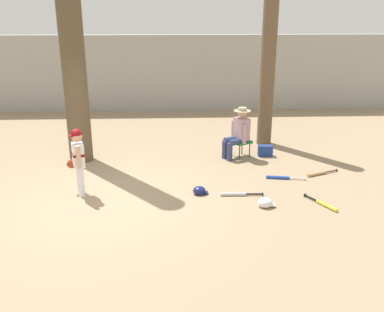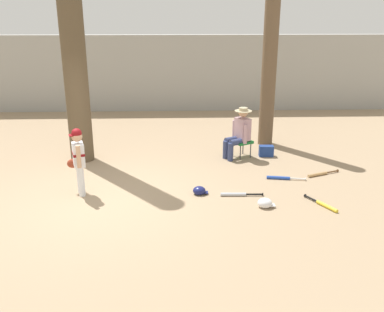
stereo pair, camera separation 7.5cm
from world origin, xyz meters
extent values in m
plane|color=#9E8466|center=(0.00, 0.00, 0.00)|extent=(60.00, 60.00, 0.00)
cube|color=#9E9E99|center=(0.00, 7.42, 1.27)|extent=(18.00, 0.36, 2.55)
cylinder|color=brown|center=(-0.79, 2.27, 3.09)|extent=(0.53, 0.53, 6.19)
cone|color=brown|center=(-0.79, 2.27, 0.00)|extent=(0.71, 0.71, 0.32)
cylinder|color=brown|center=(3.75, 3.38, 2.45)|extent=(0.37, 0.37, 4.91)
cone|color=brown|center=(3.75, 3.38, 0.00)|extent=(0.62, 0.62, 0.22)
cylinder|color=white|center=(-0.37, 0.18, 0.29)|extent=(0.12, 0.12, 0.58)
cylinder|color=white|center=(-0.43, 0.35, 0.29)|extent=(0.12, 0.12, 0.58)
cube|color=white|center=(-0.40, 0.27, 0.80)|extent=(0.28, 0.35, 0.44)
cube|color=maroon|center=(-0.40, 0.27, 0.82)|extent=(0.30, 0.36, 0.05)
sphere|color=tan|center=(-0.40, 0.27, 1.15)|extent=(0.20, 0.20, 0.20)
sphere|color=maroon|center=(-0.40, 0.27, 1.21)|extent=(0.19, 0.19, 0.19)
cube|color=maroon|center=(-0.49, 0.24, 1.19)|extent=(0.14, 0.16, 0.02)
cylinder|color=tan|center=(-0.34, 0.03, 0.84)|extent=(0.10, 0.10, 0.42)
cylinder|color=tan|center=(-0.50, 0.46, 0.72)|extent=(0.10, 0.10, 0.40)
ellipsoid|color=#933823|center=(-0.57, 0.46, 0.56)|extent=(0.25, 0.18, 0.18)
cube|color=#196B2D|center=(2.98, 2.34, 0.38)|extent=(0.54, 0.54, 0.06)
cylinder|color=#333338|center=(2.92, 2.14, 0.19)|extent=(0.02, 0.02, 0.38)
cylinder|color=#333338|center=(2.78, 2.40, 0.19)|extent=(0.02, 0.02, 0.38)
cylinder|color=#333338|center=(3.18, 2.28, 0.19)|extent=(0.02, 0.02, 0.38)
cylinder|color=#333338|center=(3.04, 2.54, 0.19)|extent=(0.02, 0.02, 0.38)
cylinder|color=navy|center=(2.68, 2.06, 0.21)|extent=(0.13, 0.13, 0.43)
cylinder|color=navy|center=(2.58, 2.24, 0.21)|extent=(0.13, 0.13, 0.43)
cylinder|color=navy|center=(2.85, 2.16, 0.43)|extent=(0.42, 0.32, 0.15)
cylinder|color=navy|center=(2.76, 2.33, 0.43)|extent=(0.42, 0.32, 0.15)
cube|color=#B28C99|center=(2.98, 2.34, 0.69)|extent=(0.38, 0.43, 0.52)
cylinder|color=#B28C99|center=(3.01, 2.11, 0.63)|extent=(0.12, 0.12, 0.46)
cylinder|color=#B28C99|center=(2.81, 2.50, 0.63)|extent=(0.12, 0.12, 0.46)
sphere|color=tan|center=(2.98, 2.34, 1.09)|extent=(0.22, 0.22, 0.22)
cylinder|color=tan|center=(2.98, 2.34, 1.12)|extent=(0.40, 0.40, 0.02)
cylinder|color=tan|center=(2.98, 2.34, 1.16)|extent=(0.20, 0.20, 0.09)
cube|color=navy|center=(3.58, 2.36, 0.13)|extent=(0.35, 0.19, 0.26)
cylinder|color=#2347AD|center=(3.54, 0.88, 0.03)|extent=(0.48, 0.15, 0.07)
cylinder|color=silver|center=(3.93, 0.81, 0.03)|extent=(0.32, 0.09, 0.03)
cylinder|color=silver|center=(4.09, 0.79, 0.03)|extent=(0.02, 0.06, 0.06)
cylinder|color=#B7BCC6|center=(2.50, 0.07, 0.03)|extent=(0.48, 0.08, 0.07)
cylinder|color=black|center=(2.90, 0.06, 0.03)|extent=(0.32, 0.04, 0.03)
cylinder|color=black|center=(3.06, 0.06, 0.03)|extent=(0.02, 0.06, 0.06)
cylinder|color=tan|center=(4.42, 1.04, 0.03)|extent=(0.46, 0.24, 0.07)
cylinder|color=brown|center=(4.78, 1.19, 0.03)|extent=(0.30, 0.15, 0.03)
cylinder|color=brown|center=(4.93, 1.25, 0.03)|extent=(0.04, 0.06, 0.06)
cylinder|color=yellow|center=(4.11, -0.50, 0.03)|extent=(0.28, 0.44, 0.07)
cylinder|color=black|center=(3.92, -0.16, 0.03)|extent=(0.18, 0.29, 0.03)
cylinder|color=black|center=(3.85, -0.03, 0.03)|extent=(0.06, 0.04, 0.06)
ellipsoid|color=silver|center=(3.00, -0.42, 0.08)|extent=(0.27, 0.24, 0.18)
cube|color=silver|center=(3.13, -0.42, 0.04)|extent=(0.11, 0.13, 0.02)
ellipsoid|color=navy|center=(1.85, 0.18, 0.07)|extent=(0.25, 0.22, 0.17)
cube|color=navy|center=(1.97, 0.18, 0.03)|extent=(0.10, 0.12, 0.02)
camera|label=1|loc=(1.39, -7.36, 3.39)|focal=40.16mm
camera|label=2|loc=(1.46, -7.36, 3.39)|focal=40.16mm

